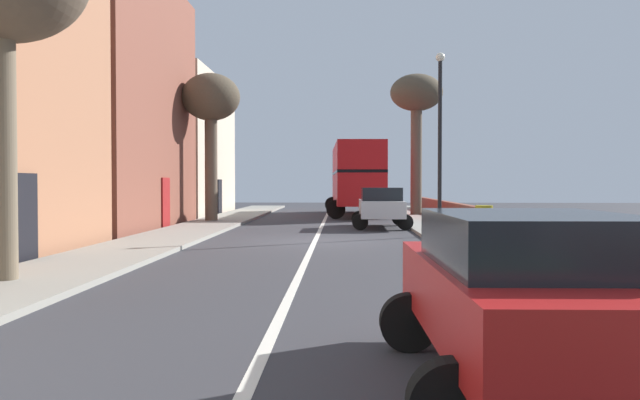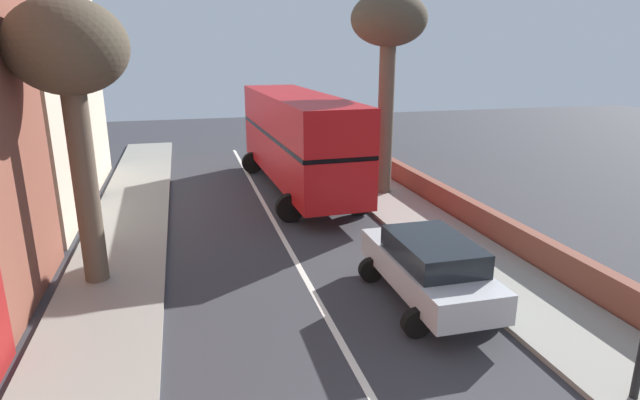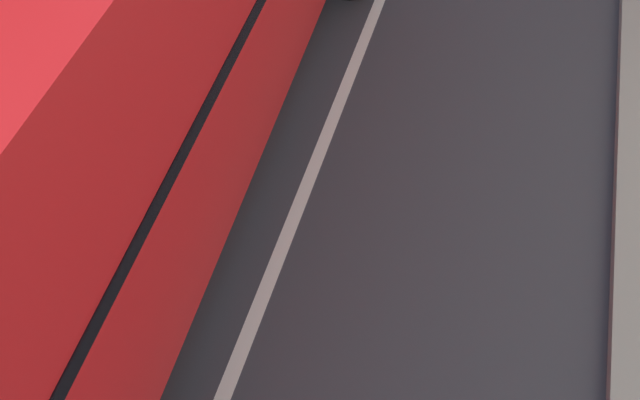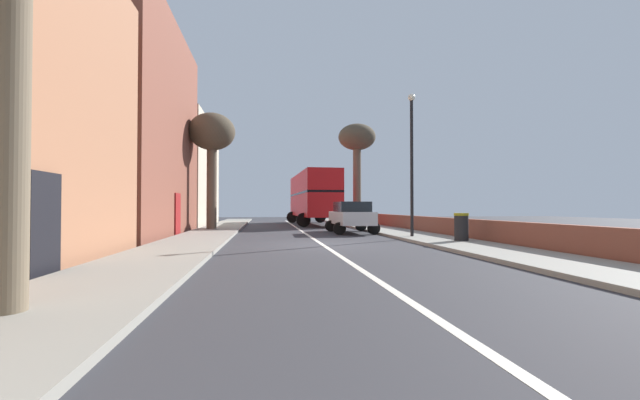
% 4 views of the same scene
% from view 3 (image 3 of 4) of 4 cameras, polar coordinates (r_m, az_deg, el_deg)
% --- Properties ---
extents(double_decker_bus, '(3.84, 11.44, 4.06)m').
position_cam_3_polar(double_decker_bus, '(6.80, -16.15, 16.39)').
color(double_decker_bus, '#B21315').
rests_on(double_decker_bus, ground).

